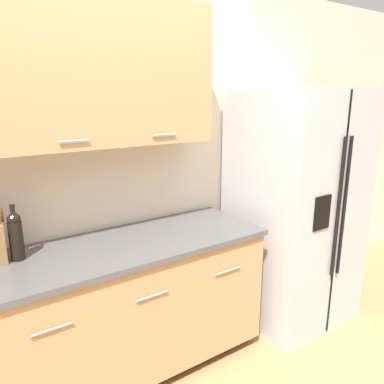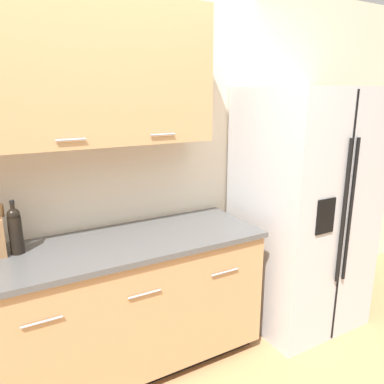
{
  "view_description": "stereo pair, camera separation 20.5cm",
  "coord_description": "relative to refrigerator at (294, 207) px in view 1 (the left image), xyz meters",
  "views": [
    {
      "loc": [
        -0.82,
        -1.14,
        1.81
      ],
      "look_at": [
        0.54,
        0.87,
        1.17
      ],
      "focal_mm": 35.0,
      "sensor_mm": 36.0,
      "label": 1
    },
    {
      "loc": [
        -0.64,
        -1.25,
        1.81
      ],
      "look_at": [
        0.54,
        0.87,
        1.17
      ],
      "focal_mm": 35.0,
      "sensor_mm": 36.0,
      "label": 2
    }
  ],
  "objects": [
    {
      "name": "wall_back",
      "position": [
        -1.54,
        0.38,
        0.55
      ],
      "size": [
        10.0,
        0.39,
        2.6
      ],
      "color": "beige",
      "rests_on": "ground_plane"
    },
    {
      "name": "counter_unit",
      "position": [
        -1.7,
        0.09,
        -0.46
      ],
      "size": [
        2.32,
        0.64,
        0.92
      ],
      "color": "black",
      "rests_on": "ground_plane"
    },
    {
      "name": "wine_bottle",
      "position": [
        -2.02,
        0.2,
        0.13
      ],
      "size": [
        0.07,
        0.07,
        0.32
      ],
      "color": "black",
      "rests_on": "counter_unit"
    },
    {
      "name": "refrigerator",
      "position": [
        0.0,
        0.0,
        0.0
      ],
      "size": [
        0.87,
        0.83,
        1.85
      ],
      "color": "#B2B2B5",
      "rests_on": "ground_plane"
    }
  ]
}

